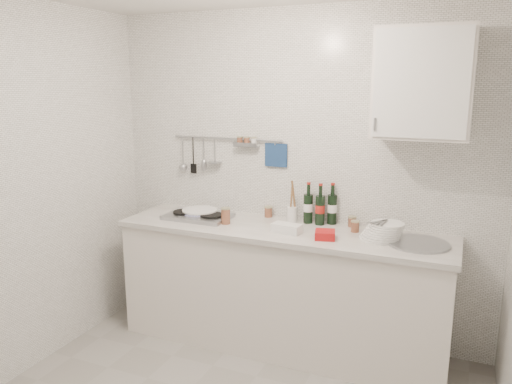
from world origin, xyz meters
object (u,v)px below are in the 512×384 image
plate_stack_hob (198,213)px  wall_cabinet (423,84)px  utensil_crock (292,212)px  plate_stack_sink (383,231)px  wine_bottles (320,204)px

plate_stack_hob → wall_cabinet: bearing=2.2°
wall_cabinet → utensil_crock: bearing=175.4°
plate_stack_hob → plate_stack_sink: plate_stack_sink is taller
plate_stack_hob → wine_bottles: bearing=10.0°
plate_stack_hob → wine_bottles: 0.97m
plate_stack_hob → utensil_crock: 0.75m
wall_cabinet → wine_bottles: (-0.68, 0.10, -0.87)m
plate_stack_sink → utensil_crock: utensil_crock is taller
wall_cabinet → plate_stack_hob: (-1.63, -0.06, -1.00)m
plate_stack_sink → utensil_crock: bearing=166.9°
wall_cabinet → plate_stack_sink: 1.00m
wall_cabinet → plate_stack_sink: (-0.18, -0.09, -0.98)m
wall_cabinet → plate_stack_hob: wall_cabinet is taller
wall_cabinet → plate_stack_sink: wall_cabinet is taller
plate_stack_sink → wall_cabinet: bearing=26.9°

